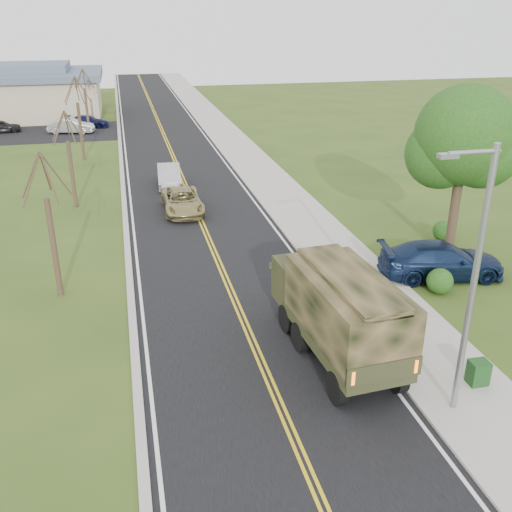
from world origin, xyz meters
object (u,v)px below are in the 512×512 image
object	(u,v)px
pickup_navy	(441,260)
utility_box_near	(478,372)
sedan_silver	(169,176)
military_truck	(339,307)
suv_champagne	(182,201)

from	to	relation	value
pickup_navy	utility_box_near	distance (m)	8.16
sedan_silver	pickup_navy	world-z (taller)	pickup_navy
pickup_navy	utility_box_near	size ratio (longest dim) A/B	6.86
military_truck	pickup_navy	distance (m)	8.51
military_truck	suv_champagne	distance (m)	16.97
sedan_silver	utility_box_near	world-z (taller)	sedan_silver
pickup_navy	sedan_silver	bearing A→B (deg)	40.73
military_truck	pickup_navy	size ratio (longest dim) A/B	1.26
suv_champagne	pickup_navy	xyz separation A→B (m)	(10.17, -11.58, 0.13)
military_truck	pickup_navy	world-z (taller)	military_truck
sedan_silver	pickup_navy	size ratio (longest dim) A/B	0.78
suv_champagne	pickup_navy	bearing A→B (deg)	-49.02
suv_champagne	pickup_navy	world-z (taller)	pickup_navy
military_truck	utility_box_near	distance (m)	4.78
sedan_silver	pickup_navy	distance (m)	20.10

